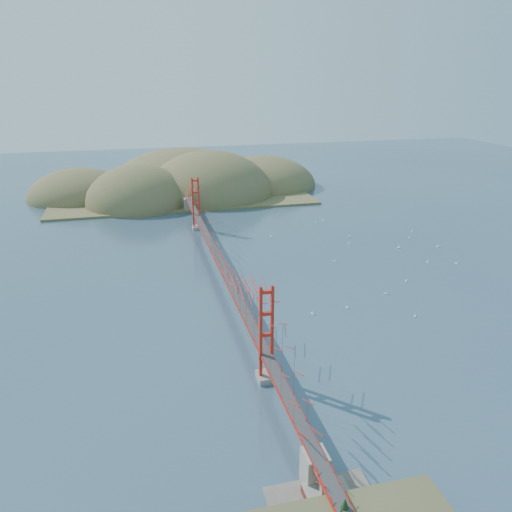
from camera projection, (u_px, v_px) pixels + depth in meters
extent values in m
plane|color=#324D65|center=(220.00, 280.00, 84.64)|extent=(320.00, 320.00, 0.00)
cube|color=gray|center=(266.00, 377.00, 57.21)|extent=(2.00, 2.40, 0.70)
cube|color=gray|center=(197.00, 227.00, 111.82)|extent=(2.00, 2.40, 0.70)
cube|color=#AA1D12|center=(220.00, 262.00, 83.49)|extent=(1.40, 92.00, 0.16)
cube|color=#AA1D12|center=(220.00, 263.00, 83.56)|extent=(1.33, 92.00, 0.24)
cube|color=#38383A|center=(220.00, 261.00, 83.45)|extent=(1.19, 92.00, 0.03)
cube|color=gray|center=(315.00, 469.00, 42.20)|extent=(2.00, 2.20, 3.30)
cube|color=gray|center=(188.00, 204.00, 125.93)|extent=(2.20, 2.60, 3.30)
cube|color=#AA1D12|center=(344.00, 511.00, 36.17)|extent=(1.40, 12.00, 0.16)
cube|color=gray|center=(333.00, 508.00, 38.62)|extent=(0.50, 0.70, 2.95)
cube|color=gray|center=(323.00, 488.00, 40.44)|extent=(0.50, 0.70, 2.95)
cube|color=#59544C|center=(325.00, 506.00, 40.46)|extent=(9.00, 6.00, 0.24)
cube|color=maroon|center=(326.00, 494.00, 41.01)|extent=(3.70, 2.30, 0.75)
cube|color=gray|center=(327.00, 490.00, 40.87)|extent=(3.70, 2.30, 0.10)
cylinder|color=white|center=(327.00, 485.00, 40.71)|extent=(0.03, 0.03, 1.00)
cube|color=brown|center=(181.00, 194.00, 142.79)|extent=(70.00, 40.00, 0.60)
ellipsoid|color=brown|center=(139.00, 204.00, 132.90)|extent=(28.00, 28.00, 21.00)
ellipsoid|color=brown|center=(210.00, 195.00, 142.86)|extent=(36.00, 36.00, 25.00)
ellipsoid|color=brown|center=(264.00, 186.00, 154.20)|extent=(32.00, 32.00, 18.00)
ellipsoid|color=brown|center=(80.00, 197.00, 140.22)|extent=(28.00, 28.00, 16.00)
ellipsoid|color=brown|center=(183.00, 184.00, 156.07)|extent=(44.00, 44.00, 22.00)
cube|color=white|center=(350.00, 236.00, 107.12)|extent=(0.54, 0.61, 0.11)
cylinder|color=white|center=(350.00, 234.00, 107.00)|extent=(0.02, 0.02, 0.67)
cube|color=white|center=(316.00, 222.00, 116.74)|extent=(0.37, 0.61, 0.11)
cylinder|color=white|center=(316.00, 221.00, 116.63)|extent=(0.02, 0.02, 0.64)
cube|color=white|center=(428.00, 262.00, 92.44)|extent=(0.29, 0.59, 0.10)
cylinder|color=white|center=(428.00, 260.00, 92.33)|extent=(0.02, 0.02, 0.62)
cube|color=white|center=(271.00, 221.00, 117.97)|extent=(0.64, 0.41, 0.11)
cylinder|color=white|center=(271.00, 219.00, 117.86)|extent=(0.02, 0.02, 0.66)
cube|color=white|center=(412.00, 232.00, 109.68)|extent=(0.52, 0.32, 0.09)
cylinder|color=white|center=(412.00, 231.00, 109.59)|extent=(0.01, 0.01, 0.54)
cube|color=white|center=(322.00, 221.00, 118.05)|extent=(0.61, 0.29, 0.11)
cylinder|color=white|center=(323.00, 219.00, 117.93)|extent=(0.02, 0.02, 0.64)
cube|color=white|center=(399.00, 248.00, 99.81)|extent=(0.61, 0.24, 0.11)
cylinder|color=white|center=(399.00, 246.00, 99.70)|extent=(0.02, 0.02, 0.66)
cube|color=white|center=(456.00, 263.00, 91.76)|extent=(0.43, 0.63, 0.11)
cylinder|color=white|center=(456.00, 262.00, 91.65)|extent=(0.02, 0.02, 0.65)
cube|color=white|center=(406.00, 281.00, 83.84)|extent=(0.54, 0.60, 0.11)
cylinder|color=white|center=(406.00, 280.00, 83.72)|extent=(0.02, 0.02, 0.66)
cube|color=white|center=(386.00, 294.00, 79.25)|extent=(0.64, 0.48, 0.11)
cylinder|color=white|center=(386.00, 292.00, 79.13)|extent=(0.02, 0.02, 0.68)
cube|color=white|center=(271.00, 237.00, 106.46)|extent=(0.62, 0.29, 0.11)
cylinder|color=white|center=(271.00, 235.00, 106.35)|extent=(0.02, 0.02, 0.66)
cube|color=white|center=(335.00, 261.00, 92.74)|extent=(0.58, 0.36, 0.10)
cylinder|color=white|center=(335.00, 260.00, 92.64)|extent=(0.02, 0.02, 0.60)
cube|color=white|center=(347.00, 307.00, 74.60)|extent=(0.42, 0.57, 0.10)
cylinder|color=white|center=(347.00, 306.00, 74.49)|extent=(0.02, 0.02, 0.60)
cube|color=white|center=(312.00, 314.00, 72.72)|extent=(0.39, 0.58, 0.10)
cylinder|color=white|center=(313.00, 312.00, 72.61)|extent=(0.02, 0.02, 0.60)
cube|color=white|center=(438.00, 247.00, 100.35)|extent=(0.65, 0.42, 0.11)
cylinder|color=white|center=(438.00, 245.00, 100.23)|extent=(0.02, 0.02, 0.68)
cube|color=white|center=(409.00, 238.00, 105.73)|extent=(0.35, 0.52, 0.09)
cylinder|color=white|center=(409.00, 237.00, 105.64)|extent=(0.01, 0.01, 0.54)
cube|color=white|center=(349.00, 244.00, 101.95)|extent=(0.57, 0.22, 0.10)
cylinder|color=white|center=(349.00, 243.00, 101.85)|extent=(0.02, 0.02, 0.61)
cube|color=white|center=(415.00, 316.00, 71.92)|extent=(0.51, 0.51, 0.10)
cylinder|color=white|center=(415.00, 314.00, 71.82)|extent=(0.02, 0.02, 0.59)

